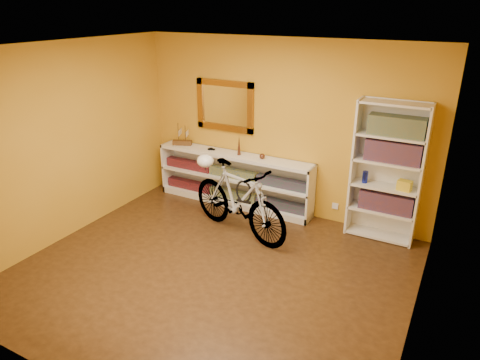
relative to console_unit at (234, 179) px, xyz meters
The scene contains 24 objects.
floor 2.00m from the console_unit, 68.54° to the right, with size 4.50×4.00×0.01m, color #321D0E.
ceiling 2.92m from the console_unit, 68.54° to the right, with size 4.50×4.00×0.01m, color silver.
back_wall 1.14m from the console_unit, 14.91° to the left, with size 4.50×0.01×2.60m, color #BE851C.
left_wall 2.54m from the console_unit, 130.34° to the right, with size 0.01×4.00×2.60m, color #BE851C.
right_wall 3.59m from the console_unit, 31.44° to the right, with size 0.01×4.00×2.60m, color #BE851C.
gilt_mirror 1.16m from the console_unit, 147.63° to the left, with size 0.98×0.06×0.78m, color brown.
wall_socket 1.63m from the console_unit, ahead, with size 0.09×0.01×0.09m, color silver.
console_unit is the anchor object (origin of this frame).
cd_row_lower 0.26m from the console_unit, 90.00° to the right, with size 2.50×0.13×0.14m, color black.
cd_row_upper 0.11m from the console_unit, 90.00° to the right, with size 2.50×0.13×0.14m, color navy.
model_ship 1.15m from the console_unit, behind, with size 0.31×0.12×0.37m, color #442A13, non-canonical shape.
toy_car 0.59m from the console_unit, behind, with size 0.00×0.00×0.00m, color black.
bronze_ornament 0.59m from the console_unit, ahead, with size 0.05×0.05×0.32m, color #502B1B.
decorative_orb 0.68m from the console_unit, ahead, with size 0.08×0.08×0.08m, color #502B1B.
bookcase 2.35m from the console_unit, ahead, with size 0.90×0.30×1.90m, color silver, non-canonical shape.
book_row_a 2.34m from the console_unit, ahead, with size 0.70×0.22×0.26m, color maroon.
book_row_b 2.48m from the console_unit, ahead, with size 0.70×0.22×0.28m, color maroon.
book_row_c 2.61m from the console_unit, ahead, with size 0.70×0.22×0.25m, color #1B5161.
travel_mug 2.07m from the console_unit, ahead, with size 0.07×0.07×0.16m, color #16209A.
red_tin 2.37m from the console_unit, ahead, with size 0.12×0.12×0.16m, color maroon.
yellow_bag 2.57m from the console_unit, ahead, with size 0.17×0.12×0.13m, color gold.
bicycle 0.99m from the console_unit, 57.31° to the right, with size 1.77×0.46×1.04m, color silver.
helmet 0.81m from the console_unit, 100.28° to the right, with size 0.25×0.24×0.19m, color white.
u_lock 1.09m from the console_unit, 53.67° to the right, with size 0.24×0.24×0.03m, color black.
Camera 1 is at (2.41, -3.77, 3.02)m, focal length 32.56 mm.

